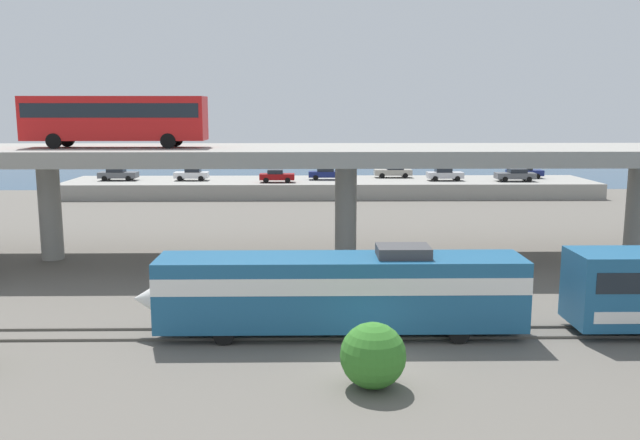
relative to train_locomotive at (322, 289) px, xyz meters
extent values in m
plane|color=#605B54|center=(1.95, -4.00, -2.19)|extent=(260.00, 260.00, 0.00)
cube|color=#59544C|center=(1.95, -0.73, -2.13)|extent=(110.00, 0.12, 0.12)
cube|color=#59544C|center=(1.95, 0.73, -2.13)|extent=(110.00, 0.12, 0.12)
cube|color=#1E5984|center=(0.84, 0.00, -0.11)|extent=(16.70, 3.00, 3.20)
cube|color=white|center=(0.84, 0.00, 0.47)|extent=(16.70, 3.04, 0.77)
cone|color=white|center=(-7.51, 0.00, -0.43)|extent=(2.28, 2.85, 2.85)
cube|color=black|center=(-5.80, 0.00, 0.79)|extent=(2.28, 2.70, 1.02)
cube|color=#3F3F42|center=(3.68, 0.00, 1.74)|extent=(2.40, 1.80, 0.50)
cylinder|color=black|center=(-4.38, -1.35, -1.71)|extent=(0.96, 0.18, 0.96)
cylinder|color=black|center=(-4.38, 1.35, -1.71)|extent=(0.96, 0.18, 0.96)
cylinder|color=black|center=(6.06, -1.35, -1.71)|extent=(0.96, 0.18, 0.96)
cylinder|color=black|center=(6.06, 1.35, -1.71)|extent=(0.96, 0.18, 0.96)
cylinder|color=black|center=(15.44, 1.35, -1.73)|extent=(0.92, 0.18, 0.92)
cube|color=gray|center=(1.95, 16.00, 5.05)|extent=(96.00, 10.64, 1.03)
cylinder|color=gray|center=(-18.45, 16.00, 1.18)|extent=(1.50, 1.50, 6.73)
cylinder|color=gray|center=(1.95, 16.00, 1.18)|extent=(1.50, 1.50, 6.73)
cylinder|color=gray|center=(22.35, 16.00, 1.18)|extent=(1.50, 1.50, 6.73)
cube|color=red|center=(-13.53, 15.52, 7.52)|extent=(12.00, 2.55, 2.90)
cube|color=black|center=(-13.53, 15.52, 8.04)|extent=(11.52, 2.59, 0.93)
cube|color=black|center=(-7.58, 15.52, 7.87)|extent=(0.08, 2.30, 1.74)
cylinder|color=black|center=(-9.81, 16.73, 6.07)|extent=(1.00, 0.26, 1.00)
cylinder|color=black|center=(-9.81, 14.30, 6.07)|extent=(1.00, 0.26, 1.00)
cylinder|color=black|center=(-17.25, 16.73, 6.07)|extent=(1.00, 0.26, 1.00)
cylinder|color=black|center=(-17.25, 14.30, 6.07)|extent=(1.00, 0.26, 1.00)
cube|color=gray|center=(1.95, 51.00, -1.29)|extent=(63.35, 10.88, 1.80)
cube|color=navy|center=(26.33, 52.62, 0.28)|extent=(4.35, 1.82, 0.70)
cube|color=#1E232B|center=(26.12, 52.62, 0.87)|extent=(1.91, 1.60, 0.48)
cylinder|color=black|center=(27.68, 53.49, -0.07)|extent=(0.64, 0.20, 0.64)
cylinder|color=black|center=(27.68, 51.76, -0.07)|extent=(0.64, 0.20, 0.64)
cylinder|color=black|center=(24.98, 53.49, -0.07)|extent=(0.64, 0.20, 0.64)
cylinder|color=black|center=(24.98, 51.76, -0.07)|extent=(0.64, 0.20, 0.64)
cube|color=#515459|center=(-23.64, 50.80, 0.28)|extent=(4.57, 1.89, 0.70)
cube|color=#1E232B|center=(-23.87, 50.80, 0.87)|extent=(2.01, 1.67, 0.48)
cylinder|color=black|center=(-22.22, 51.70, -0.07)|extent=(0.64, 0.20, 0.64)
cylinder|color=black|center=(-22.22, 49.90, -0.07)|extent=(0.64, 0.20, 0.64)
cylinder|color=black|center=(-25.05, 51.70, -0.07)|extent=(0.64, 0.20, 0.64)
cylinder|color=black|center=(-25.05, 49.90, -0.07)|extent=(0.64, 0.20, 0.64)
cube|color=#515459|center=(24.01, 49.02, 0.28)|extent=(4.62, 1.89, 0.70)
cube|color=#1E232B|center=(24.24, 49.02, 0.87)|extent=(2.03, 1.66, 0.48)
cylinder|color=black|center=(22.58, 48.13, -0.07)|extent=(0.64, 0.20, 0.64)
cylinder|color=black|center=(22.58, 49.92, -0.07)|extent=(0.64, 0.20, 0.64)
cylinder|color=black|center=(25.44, 48.13, -0.07)|extent=(0.64, 0.20, 0.64)
cylinder|color=black|center=(25.44, 49.92, -0.07)|extent=(0.64, 0.20, 0.64)
cube|color=silver|center=(-14.78, 50.57, 0.28)|extent=(4.05, 1.73, 0.70)
cube|color=#1E232B|center=(-14.58, 50.57, 0.87)|extent=(1.78, 1.52, 0.48)
cylinder|color=black|center=(-16.04, 49.75, -0.07)|extent=(0.64, 0.20, 0.64)
cylinder|color=black|center=(-16.04, 51.40, -0.07)|extent=(0.64, 0.20, 0.64)
cylinder|color=black|center=(-13.53, 49.75, -0.07)|extent=(0.64, 0.20, 0.64)
cylinder|color=black|center=(-13.53, 51.40, -0.07)|extent=(0.64, 0.20, 0.64)
cube|color=maroon|center=(-4.34, 48.33, 0.28)|extent=(4.07, 1.72, 0.70)
cube|color=#1E232B|center=(-4.55, 48.33, 0.87)|extent=(1.79, 1.52, 0.48)
cylinder|color=black|center=(-3.08, 49.15, -0.07)|extent=(0.64, 0.20, 0.64)
cylinder|color=black|center=(-3.08, 47.51, -0.07)|extent=(0.64, 0.20, 0.64)
cylinder|color=black|center=(-5.61, 49.15, -0.07)|extent=(0.64, 0.20, 0.64)
cylinder|color=black|center=(-5.61, 47.51, -0.07)|extent=(0.64, 0.20, 0.64)
cube|color=#9E998C|center=(9.98, 53.66, 0.28)|extent=(4.69, 1.85, 0.70)
cube|color=#1E232B|center=(10.22, 53.66, 0.87)|extent=(2.06, 1.63, 0.48)
cylinder|color=black|center=(8.53, 52.78, -0.07)|extent=(0.64, 0.20, 0.64)
cylinder|color=black|center=(8.53, 54.54, -0.07)|extent=(0.64, 0.20, 0.64)
cylinder|color=black|center=(11.44, 52.78, -0.07)|extent=(0.64, 0.20, 0.64)
cylinder|color=black|center=(11.44, 54.54, -0.07)|extent=(0.64, 0.20, 0.64)
cube|color=navy|center=(1.64, 51.21, 0.28)|extent=(4.55, 1.71, 0.70)
cube|color=#1E232B|center=(1.41, 51.21, 0.87)|extent=(2.00, 1.51, 0.48)
cylinder|color=black|center=(3.05, 52.02, -0.07)|extent=(0.64, 0.20, 0.64)
cylinder|color=black|center=(3.05, 50.39, -0.07)|extent=(0.64, 0.20, 0.64)
cylinder|color=black|center=(0.22, 52.02, -0.07)|extent=(0.64, 0.20, 0.64)
cylinder|color=black|center=(0.22, 50.39, -0.07)|extent=(0.64, 0.20, 0.64)
cube|color=#B7B7BC|center=(15.80, 49.94, 0.28)|extent=(4.28, 1.88, 0.70)
cube|color=#1E232B|center=(15.59, 49.94, 0.87)|extent=(1.88, 1.65, 0.48)
cylinder|color=black|center=(17.13, 50.83, -0.07)|extent=(0.64, 0.20, 0.64)
cylinder|color=black|center=(17.13, 49.05, -0.07)|extent=(0.64, 0.20, 0.64)
cylinder|color=black|center=(14.48, 50.83, -0.07)|extent=(0.64, 0.20, 0.64)
cylinder|color=black|center=(14.48, 49.05, -0.07)|extent=(0.64, 0.20, 0.64)
cube|color=navy|center=(1.95, 74.00, -2.19)|extent=(140.00, 36.00, 0.01)
sphere|color=#357A28|center=(1.77, -5.93, -0.95)|extent=(2.49, 2.49, 2.49)
camera|label=1|loc=(-0.60, -29.44, 8.13)|focal=37.24mm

